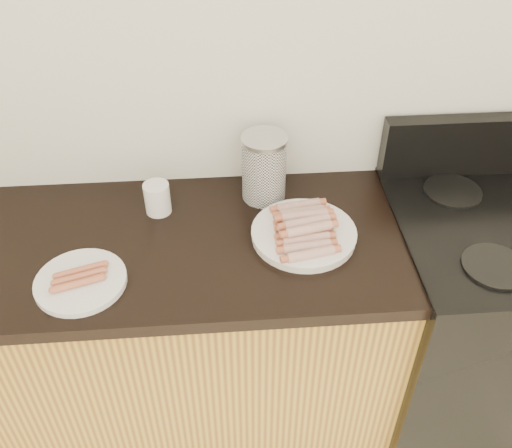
{
  "coord_description": "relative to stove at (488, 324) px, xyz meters",
  "views": [
    {
      "loc": [
        -0.12,
        0.46,
        2.0
      ],
      "look_at": [
        -0.03,
        1.62,
        1.01
      ],
      "focal_mm": 40.0,
      "sensor_mm": 36.0,
      "label": 1
    }
  ],
  "objects": [
    {
      "name": "mug",
      "position": [
        -1.09,
        0.16,
        0.49
      ],
      "size": [
        0.09,
        0.09,
        0.1
      ],
      "primitive_type": "cylinder",
      "rotation": [
        0.0,
        0.0,
        -0.11
      ],
      "color": "white",
      "rests_on": "counter_slab"
    },
    {
      "name": "cabinet_base",
      "position": [
        -1.48,
        0.01,
        -0.03
      ],
      "size": [
        2.2,
        0.59,
        0.86
      ],
      "primitive_type": "cube",
      "color": "#B48B2E",
      "rests_on": "floor"
    },
    {
      "name": "hotdog_pile",
      "position": [
        -0.67,
        0.0,
        0.48
      ],
      "size": [
        0.14,
        0.26,
        0.05
      ],
      "rotation": [
        0.0,
        0.0,
        0.14
      ],
      "color": "maroon",
      "rests_on": "main_plate"
    },
    {
      "name": "main_plate",
      "position": [
        -0.67,
        0.0,
        0.45
      ],
      "size": [
        0.39,
        0.39,
        0.02
      ],
      "primitive_type": "cylinder",
      "rotation": [
        0.0,
        0.0,
        0.35
      ],
      "color": "silver",
      "rests_on": "counter_slab"
    },
    {
      "name": "plain_sausages",
      "position": [
        -1.28,
        -0.14,
        0.47
      ],
      "size": [
        0.13,
        0.11,
        0.02
      ],
      "rotation": [
        0.0,
        0.0,
        0.31
      ],
      "color": "#B46A32",
      "rests_on": "side_plate"
    },
    {
      "name": "burner_near_left",
      "position": [
        -0.17,
        -0.17,
        0.46
      ],
      "size": [
        0.18,
        0.18,
        0.01
      ],
      "primitive_type": "cylinder",
      "color": "black",
      "rests_on": "stove"
    },
    {
      "name": "side_plate",
      "position": [
        -1.28,
        -0.14,
        0.45
      ],
      "size": [
        0.31,
        0.31,
        0.02
      ],
      "primitive_type": "cylinder",
      "rotation": [
        0.0,
        0.0,
        0.33
      ],
      "color": "white",
      "rests_on": "counter_slab"
    },
    {
      "name": "wall_back",
      "position": [
        -0.78,
        0.32,
        0.84
      ],
      "size": [
        4.0,
        0.04,
        2.6
      ],
      "primitive_type": "cube",
      "color": "silver",
      "rests_on": "ground"
    },
    {
      "name": "stove_panel",
      "position": [
        0.0,
        0.28,
        0.55
      ],
      "size": [
        0.76,
        0.06,
        0.2
      ],
      "primitive_type": "cube",
      "color": "black",
      "rests_on": "stove"
    },
    {
      "name": "stove",
      "position": [
        0.0,
        0.0,
        0.0
      ],
      "size": [
        0.76,
        0.65,
        0.91
      ],
      "color": "black",
      "rests_on": "floor"
    },
    {
      "name": "canister",
      "position": [
        -0.77,
        0.21,
        0.55
      ],
      "size": [
        0.14,
        0.14,
        0.22
      ],
      "rotation": [
        0.0,
        0.0,
        -0.23
      ],
      "color": "white",
      "rests_on": "counter_slab"
    },
    {
      "name": "counter_slab",
      "position": [
        -1.48,
        0.01,
        0.42
      ],
      "size": [
        2.2,
        0.62,
        0.04
      ],
      "primitive_type": "cube",
      "color": "black",
      "rests_on": "cabinet_base"
    },
    {
      "name": "burner_far_left",
      "position": [
        -0.17,
        0.17,
        0.46
      ],
      "size": [
        0.18,
        0.18,
        0.01
      ],
      "primitive_type": "cylinder",
      "color": "black",
      "rests_on": "stove"
    }
  ]
}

